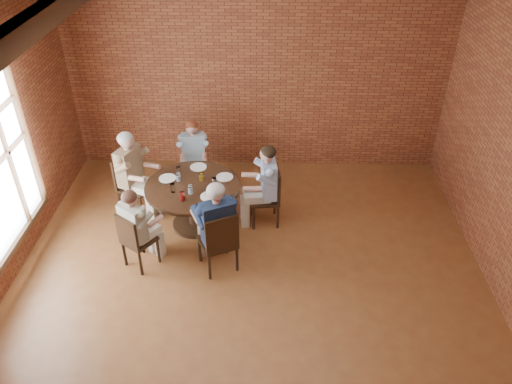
{
  "coord_description": "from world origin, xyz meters",
  "views": [
    {
      "loc": [
        0.24,
        -4.61,
        4.89
      ],
      "look_at": [
        0.07,
        1.0,
        1.03
      ],
      "focal_mm": 35.0,
      "sensor_mm": 36.0,
      "label": 1
    }
  ],
  "objects_px": {
    "diner_e": "(217,226)",
    "smartphone": "(213,202)",
    "chair_a": "(270,194)",
    "chair_c": "(130,181)",
    "chair_d": "(134,239)",
    "diner_b": "(194,157)",
    "diner_c": "(133,173)",
    "dining_table": "(194,197)",
    "chair_e": "(220,241)",
    "diner_d": "(137,229)",
    "diner_a": "(265,186)",
    "chair_b": "(194,162)"
  },
  "relations": [
    {
      "from": "diner_b",
      "to": "diner_c",
      "type": "height_order",
      "value": "diner_c"
    },
    {
      "from": "chair_d",
      "to": "diner_b",
      "type": "bearing_deg",
      "value": -70.13
    },
    {
      "from": "diner_b",
      "to": "chair_e",
      "type": "xyz_separation_m",
      "value": [
        0.62,
        -2.04,
        -0.11
      ]
    },
    {
      "from": "chair_e",
      "to": "diner_e",
      "type": "relative_size",
      "value": 0.69
    },
    {
      "from": "diner_a",
      "to": "chair_d",
      "type": "relative_size",
      "value": 1.5
    },
    {
      "from": "dining_table",
      "to": "smartphone",
      "type": "height_order",
      "value": "smartphone"
    },
    {
      "from": "smartphone",
      "to": "diner_e",
      "type": "bearing_deg",
      "value": -73.2
    },
    {
      "from": "chair_c",
      "to": "chair_d",
      "type": "height_order",
      "value": "chair_c"
    },
    {
      "from": "chair_c",
      "to": "diner_c",
      "type": "distance_m",
      "value": 0.2
    },
    {
      "from": "chair_e",
      "to": "chair_d",
      "type": "bearing_deg",
      "value": -27.76
    },
    {
      "from": "chair_a",
      "to": "diner_b",
      "type": "relative_size",
      "value": 0.75
    },
    {
      "from": "chair_a",
      "to": "diner_d",
      "type": "distance_m",
      "value": 2.09
    },
    {
      "from": "chair_c",
      "to": "smartphone",
      "type": "height_order",
      "value": "chair_c"
    },
    {
      "from": "diner_b",
      "to": "diner_e",
      "type": "bearing_deg",
      "value": -80.71
    },
    {
      "from": "chair_c",
      "to": "diner_c",
      "type": "xyz_separation_m",
      "value": [
        0.09,
        -0.03,
        0.18
      ]
    },
    {
      "from": "chair_b",
      "to": "chair_d",
      "type": "height_order",
      "value": "chair_b"
    },
    {
      "from": "chair_b",
      "to": "chair_e",
      "type": "relative_size",
      "value": 0.92
    },
    {
      "from": "diner_b",
      "to": "chair_e",
      "type": "height_order",
      "value": "diner_b"
    },
    {
      "from": "chair_a",
      "to": "diner_c",
      "type": "distance_m",
      "value": 2.17
    },
    {
      "from": "diner_b",
      "to": "diner_d",
      "type": "relative_size",
      "value": 1.0
    },
    {
      "from": "chair_e",
      "to": "chair_a",
      "type": "bearing_deg",
      "value": -146.46
    },
    {
      "from": "diner_a",
      "to": "chair_d",
      "type": "height_order",
      "value": "diner_a"
    },
    {
      "from": "chair_e",
      "to": "diner_e",
      "type": "xyz_separation_m",
      "value": [
        -0.04,
        0.09,
        0.18
      ]
    },
    {
      "from": "chair_b",
      "to": "diner_b",
      "type": "height_order",
      "value": "diner_b"
    },
    {
      "from": "diner_a",
      "to": "chair_e",
      "type": "bearing_deg",
      "value": -34.51
    },
    {
      "from": "diner_b",
      "to": "chair_a",
      "type": "bearing_deg",
      "value": -41.68
    },
    {
      "from": "diner_e",
      "to": "smartphone",
      "type": "bearing_deg",
      "value": -105.03
    },
    {
      "from": "diner_c",
      "to": "smartphone",
      "type": "distance_m",
      "value": 1.56
    },
    {
      "from": "diner_e",
      "to": "smartphone",
      "type": "relative_size",
      "value": 10.82
    },
    {
      "from": "chair_a",
      "to": "diner_b",
      "type": "bearing_deg",
      "value": -131.65
    },
    {
      "from": "chair_b",
      "to": "smartphone",
      "type": "bearing_deg",
      "value": -79.42
    },
    {
      "from": "chair_b",
      "to": "diner_e",
      "type": "height_order",
      "value": "diner_e"
    },
    {
      "from": "diner_c",
      "to": "diner_e",
      "type": "height_order",
      "value": "diner_e"
    },
    {
      "from": "chair_e",
      "to": "diner_c",
      "type": "bearing_deg",
      "value": -69.14
    },
    {
      "from": "chair_a",
      "to": "chair_e",
      "type": "relative_size",
      "value": 0.96
    },
    {
      "from": "smartphone",
      "to": "chair_d",
      "type": "bearing_deg",
      "value": -146.29
    },
    {
      "from": "diner_d",
      "to": "chair_e",
      "type": "xyz_separation_m",
      "value": [
        1.13,
        -0.1,
        -0.1
      ]
    },
    {
      "from": "dining_table",
      "to": "diner_b",
      "type": "xyz_separation_m",
      "value": [
        -0.13,
        1.04,
        0.1
      ]
    },
    {
      "from": "chair_c",
      "to": "diner_c",
      "type": "relative_size",
      "value": 0.7
    },
    {
      "from": "diner_b",
      "to": "diner_d",
      "type": "distance_m",
      "value": 2.01
    },
    {
      "from": "diner_d",
      "to": "smartphone",
      "type": "distance_m",
      "value": 1.11
    },
    {
      "from": "chair_a",
      "to": "chair_c",
      "type": "height_order",
      "value": "chair_c"
    },
    {
      "from": "chair_e",
      "to": "smartphone",
      "type": "height_order",
      "value": "chair_e"
    },
    {
      "from": "diner_d",
      "to": "diner_c",
      "type": "bearing_deg",
      "value": -39.56
    },
    {
      "from": "chair_c",
      "to": "chair_e",
      "type": "xyz_separation_m",
      "value": [
        1.56,
        -1.42,
        0.0
      ]
    },
    {
      "from": "chair_c",
      "to": "diner_c",
      "type": "bearing_deg",
      "value": -90.0
    },
    {
      "from": "diner_c",
      "to": "diner_a",
      "type": "bearing_deg",
      "value": -75.69
    },
    {
      "from": "dining_table",
      "to": "diner_d",
      "type": "distance_m",
      "value": 1.11
    },
    {
      "from": "diner_e",
      "to": "diner_d",
      "type": "bearing_deg",
      "value": -26.57
    },
    {
      "from": "chair_a",
      "to": "chair_e",
      "type": "bearing_deg",
      "value": -37.62
    }
  ]
}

